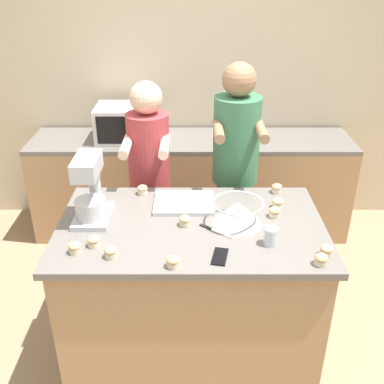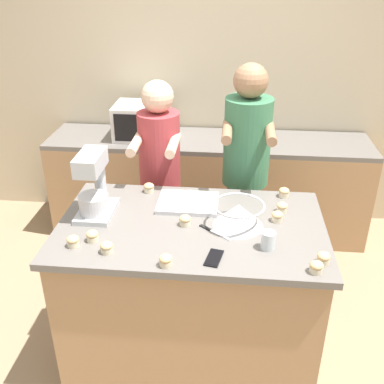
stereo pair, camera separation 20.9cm
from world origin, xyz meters
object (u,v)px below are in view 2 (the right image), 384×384
at_px(cupcake_3, 277,216).
at_px(cupcake_4, 282,207).
at_px(stand_mixer, 94,188).
at_px(cupcake_5, 107,247).
at_px(cupcake_7, 284,192).
at_px(cupcake_9, 149,188).
at_px(person_right, 245,178).
at_px(cupcake_11, 316,267).
at_px(microwave_oven, 142,121).
at_px(cupcake_1, 98,193).
at_px(cupcake_2, 92,236).
at_px(cell_phone, 214,258).
at_px(cupcake_10, 185,220).
at_px(drinking_glass, 268,240).
at_px(cupcake_0, 73,241).
at_px(mixing_bowl, 238,214).
at_px(baking_tray, 188,202).
at_px(knife, 213,231).
at_px(cupcake_6, 324,258).
at_px(cupcake_8, 166,260).
at_px(person_left, 160,182).

relative_size(cupcake_3, cupcake_4, 1.00).
xyz_separation_m(stand_mixer, cupcake_5, (0.16, -0.38, -0.14)).
height_order(cupcake_7, cupcake_9, same).
relative_size(stand_mixer, cupcake_9, 5.89).
relative_size(person_right, cupcake_11, 26.16).
distance_m(microwave_oven, cupcake_1, 1.25).
height_order(stand_mixer, cupcake_2, stand_mixer).
distance_m(cell_phone, cupcake_10, 0.35).
distance_m(drinking_glass, cupcake_4, 0.41).
bearing_deg(cupcake_11, cupcake_4, 101.49).
bearing_deg(cupcake_10, cupcake_0, -154.54).
height_order(mixing_bowl, baking_tray, mixing_bowl).
bearing_deg(cell_phone, cupcake_2, 171.22).
bearing_deg(knife, baking_tray, 119.88).
xyz_separation_m(mixing_bowl, cupcake_4, (0.26, 0.18, -0.04)).
distance_m(person_right, cell_phone, 1.05).
bearing_deg(cupcake_10, cupcake_1, 154.15).
height_order(knife, cupcake_5, cupcake_5).
bearing_deg(knife, cell_phone, -85.66).
height_order(baking_tray, cell_phone, baking_tray).
height_order(microwave_oven, cupcake_5, microwave_oven).
height_order(drinking_glass, cupcake_7, drinking_glass).
height_order(cupcake_3, cupcake_10, same).
distance_m(baking_tray, cupcake_10, 0.24).
bearing_deg(cupcake_6, cupcake_3, 117.23).
height_order(cupcake_6, cupcake_7, same).
xyz_separation_m(cupcake_0, cupcake_4, (1.11, 0.47, 0.00)).
bearing_deg(cupcake_1, mixing_bowl, -16.40).
relative_size(microwave_oven, cupcake_0, 7.00).
bearing_deg(cupcake_6, cupcake_5, -179.26).
distance_m(stand_mixer, cupcake_1, 0.25).
relative_size(cupcake_2, cupcake_7, 1.00).
height_order(drinking_glass, cupcake_9, drinking_glass).
bearing_deg(cupcake_10, microwave_oven, 109.66).
xyz_separation_m(knife, cupcake_10, (-0.16, 0.06, 0.03)).
height_order(cupcake_5, cupcake_8, same).
bearing_deg(stand_mixer, cupcake_2, -78.01).
relative_size(cupcake_2, cupcake_3, 1.00).
height_order(person_left, cell_phone, person_left).
bearing_deg(cupcake_8, cupcake_5, 165.68).
relative_size(mixing_bowl, knife, 1.58).
relative_size(drinking_glass, cupcake_6, 1.49).
bearing_deg(cupcake_9, person_left, 87.84).
xyz_separation_m(cupcake_1, cupcake_5, (0.21, -0.58, 0.00)).
relative_size(cupcake_4, cupcake_6, 1.00).
bearing_deg(drinking_glass, cupcake_3, 76.43).
bearing_deg(cupcake_7, cupcake_6, -78.97).
xyz_separation_m(cell_phone, cupcake_3, (0.34, 0.40, 0.02)).
relative_size(cell_phone, drinking_glass, 1.59).
xyz_separation_m(mixing_bowl, cupcake_11, (0.37, -0.39, -0.04)).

